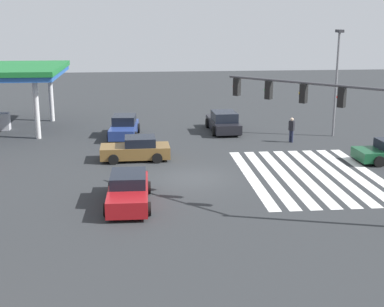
{
  "coord_description": "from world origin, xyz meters",
  "views": [
    {
      "loc": [
        -27.23,
        2.71,
        8.52
      ],
      "look_at": [
        0.0,
        0.0,
        1.39
      ],
      "focal_mm": 50.0,
      "sensor_mm": 36.0,
      "label": 1
    }
  ],
  "objects": [
    {
      "name": "pedestrian",
      "position": [
        7.73,
        -7.63,
        0.96
      ],
      "size": [
        0.41,
        0.41,
        1.72
      ],
      "rotation": [
        0.0,
        0.0,
        2.36
      ],
      "color": "#232842",
      "rests_on": "ground_plane"
    },
    {
      "name": "street_light_pole_a",
      "position": [
        9.33,
        -11.17,
        4.55
      ],
      "size": [
        0.8,
        0.36,
        7.52
      ],
      "color": "slate",
      "rests_on": "ground_plane"
    },
    {
      "name": "traffic_signal_mast",
      "position": [
        -5.17,
        -5.17,
        4.54
      ],
      "size": [
        5.93,
        5.93,
        5.88
      ],
      "rotation": [
        0.0,
        0.0,
        0.79
      ],
      "color": "#47474C",
      "rests_on": "ground_plane"
    },
    {
      "name": "car_4",
      "position": [
        11.62,
        -3.52,
        0.72
      ],
      "size": [
        4.86,
        2.27,
        1.56
      ],
      "rotation": [
        0.0,
        0.0,
        0.03
      ],
      "color": "black",
      "rests_on": "ground_plane"
    },
    {
      "name": "car_1",
      "position": [
        4.2,
        2.97,
        0.65
      ],
      "size": [
        2.17,
        4.17,
        1.41
      ],
      "rotation": [
        0.0,
        0.0,
        1.59
      ],
      "color": "brown",
      "rests_on": "ground_plane"
    },
    {
      "name": "car_5",
      "position": [
        10.56,
        3.84,
        0.7
      ],
      "size": [
        4.7,
        2.28,
        1.53
      ],
      "rotation": [
        0.0,
        0.0,
        3.07
      ],
      "color": "navy",
      "rests_on": "ground_plane"
    },
    {
      "name": "ground_plane",
      "position": [
        0.0,
        0.0,
        0.0
      ],
      "size": [
        111.49,
        111.49,
        0.0
      ],
      "primitive_type": "plane",
      "color": "#2B2D30"
    },
    {
      "name": "crosswalk_markings",
      "position": [
        0.0,
        -6.54,
        0.0
      ],
      "size": [
        10.67,
        7.25,
        0.01
      ],
      "rotation": [
        0.0,
        0.0,
        1.57
      ],
      "color": "silver",
      "rests_on": "ground_plane"
    },
    {
      "name": "car_0",
      "position": [
        -3.62,
        3.31,
        0.66
      ],
      "size": [
        4.82,
        2.12,
        1.43
      ],
      "rotation": [
        0.0,
        0.0,
        3.12
      ],
      "color": "maroon",
      "rests_on": "ground_plane"
    }
  ]
}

